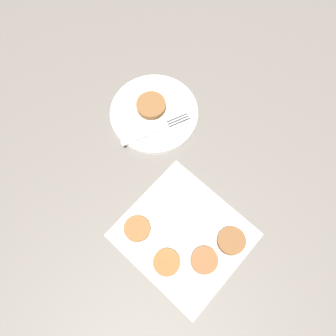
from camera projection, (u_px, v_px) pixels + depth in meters
The scene contains 10 objects.
ground_plane at pixel (199, 236), 0.74m from camera, with size 4.00×4.00×0.00m, color #605B56.
napkin at pixel (184, 235), 0.74m from camera, with size 0.30×0.28×0.00m.
sauce_bowl at pixel (184, 215), 0.72m from camera, with size 0.12×0.11×0.12m.
fritter_0 at pixel (204, 260), 0.71m from camera, with size 0.06×0.06×0.02m.
fritter_1 at pixel (231, 241), 0.72m from camera, with size 0.06×0.06×0.02m.
fritter_2 at pixel (137, 229), 0.73m from camera, with size 0.06×0.06×0.01m.
fritter_3 at pixel (166, 261), 0.71m from camera, with size 0.06×0.06×0.02m.
serving_plate at pixel (154, 113), 0.83m from camera, with size 0.22×0.22×0.02m.
fritter_on_plate at pixel (151, 105), 0.82m from camera, with size 0.07×0.07×0.01m.
fork at pixel (165, 126), 0.81m from camera, with size 0.07×0.19×0.00m.
Camera 1 is at (0.04, -0.12, 0.75)m, focal length 35.00 mm.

